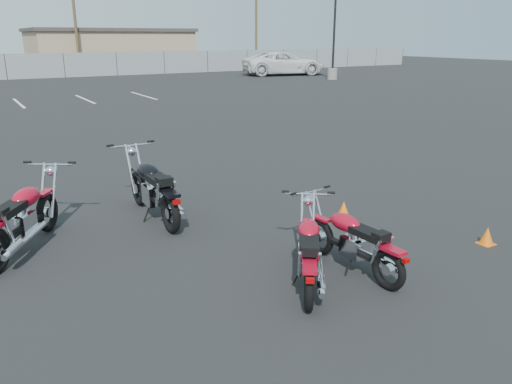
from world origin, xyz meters
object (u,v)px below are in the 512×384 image
motorcycle_front_red (23,218)px  white_van (284,57)px  motorcycle_rear_red (309,252)px  motorcycle_third_red (353,241)px  motorcycle_second_black (154,189)px

motorcycle_front_red → white_van: (22.65, 26.79, 0.96)m
motorcycle_rear_red → white_van: 35.70m
motorcycle_rear_red → motorcycle_third_red: bearing=-0.7°
motorcycle_third_red → motorcycle_rear_red: size_ratio=1.06×
motorcycle_third_red → motorcycle_rear_red: (-0.71, 0.01, 0.01)m
motorcycle_front_red → motorcycle_rear_red: (2.88, -2.93, -0.06)m
motorcycle_front_red → motorcycle_third_red: 4.64m
motorcycle_second_black → motorcycle_rear_red: (0.82, -3.25, -0.09)m
motorcycle_front_red → motorcycle_third_red: bearing=-39.3°
motorcycle_front_red → motorcycle_rear_red: size_ratio=1.17×
motorcycle_second_black → motorcycle_third_red: motorcycle_second_black is taller
motorcycle_second_black → white_van: 33.54m
motorcycle_front_red → motorcycle_third_red: size_ratio=1.10×
motorcycle_second_black → white_van: bearing=52.1°
motorcycle_front_red → motorcycle_second_black: bearing=8.8°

